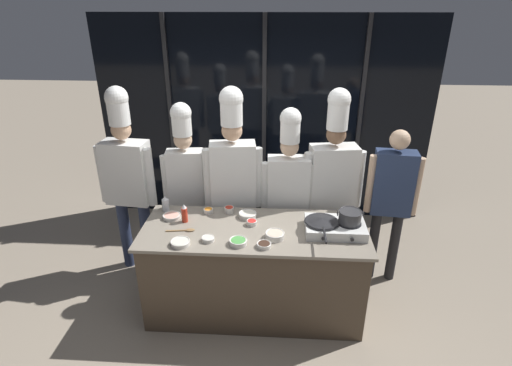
% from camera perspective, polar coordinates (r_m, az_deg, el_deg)
% --- Properties ---
extents(ground_plane, '(24.00, 24.00, 0.00)m').
position_cam_1_polar(ground_plane, '(4.23, -0.22, -17.30)').
color(ground_plane, gray).
extents(window_wall_back, '(4.37, 0.09, 2.70)m').
position_cam_1_polar(window_wall_back, '(5.36, 1.17, 8.66)').
color(window_wall_back, black).
rests_on(window_wall_back, ground_plane).
extents(demo_counter, '(2.08, 0.82, 0.92)m').
position_cam_1_polar(demo_counter, '(3.94, -0.23, -12.30)').
color(demo_counter, '#4C3D2D').
rests_on(demo_counter, ground_plane).
extents(portable_stove, '(0.53, 0.38, 0.10)m').
position_cam_1_polar(portable_stove, '(3.68, 11.23, -6.22)').
color(portable_stove, silver).
rests_on(portable_stove, demo_counter).
extents(frying_pan, '(0.31, 0.54, 0.04)m').
position_cam_1_polar(frying_pan, '(3.63, 9.40, -5.29)').
color(frying_pan, '#232326').
rests_on(frying_pan, portable_stove).
extents(stock_pot, '(0.23, 0.20, 0.12)m').
position_cam_1_polar(stock_pot, '(3.65, 13.29, -4.70)').
color(stock_pot, '#333335').
rests_on(stock_pot, portable_stove).
extents(squeeze_bottle_clear, '(0.07, 0.07, 0.16)m').
position_cam_1_polar(squeeze_bottle_clear, '(4.05, -12.81, -2.93)').
color(squeeze_bottle_clear, white).
rests_on(squeeze_bottle_clear, demo_counter).
extents(squeeze_bottle_chili, '(0.06, 0.06, 0.18)m').
position_cam_1_polar(squeeze_bottle_chili, '(3.81, -10.19, -4.30)').
color(squeeze_bottle_chili, red).
rests_on(squeeze_bottle_chili, demo_counter).
extents(prep_bowl_scallions, '(0.16, 0.16, 0.05)m').
position_cam_1_polar(prep_bowl_scallions, '(3.46, -2.56, -8.35)').
color(prep_bowl_scallions, silver).
rests_on(prep_bowl_scallions, demo_counter).
extents(prep_bowl_chili_flakes, '(0.10, 0.10, 0.06)m').
position_cam_1_polar(prep_bowl_chili_flakes, '(3.95, -3.85, -3.76)').
color(prep_bowl_chili_flakes, silver).
rests_on(prep_bowl_chili_flakes, demo_counter).
extents(prep_bowl_garlic, '(0.17, 0.17, 0.05)m').
position_cam_1_polar(prep_bowl_garlic, '(3.86, -1.21, -4.53)').
color(prep_bowl_garlic, silver).
rests_on(prep_bowl_garlic, demo_counter).
extents(prep_bowl_shrimp, '(0.17, 0.17, 0.04)m').
position_cam_1_polar(prep_bowl_shrimp, '(3.93, -11.96, -4.64)').
color(prep_bowl_shrimp, silver).
rests_on(prep_bowl_shrimp, demo_counter).
extents(prep_bowl_onion, '(0.11, 0.11, 0.04)m').
position_cam_1_polar(prep_bowl_onion, '(3.53, -6.87, -7.90)').
color(prep_bowl_onion, silver).
rests_on(prep_bowl_onion, demo_counter).
extents(prep_bowl_carrots, '(0.09, 0.09, 0.05)m').
position_cam_1_polar(prep_bowl_carrots, '(3.96, -6.83, -3.92)').
color(prep_bowl_carrots, silver).
rests_on(prep_bowl_carrots, demo_counter).
extents(prep_bowl_chicken, '(0.17, 0.17, 0.06)m').
position_cam_1_polar(prep_bowl_chicken, '(3.54, 2.71, -7.42)').
color(prep_bowl_chicken, silver).
rests_on(prep_bowl_chicken, demo_counter).
extents(prep_bowl_bean_sprouts, '(0.17, 0.17, 0.04)m').
position_cam_1_polar(prep_bowl_bean_sprouts, '(3.51, -10.76, -8.33)').
color(prep_bowl_bean_sprouts, silver).
rests_on(prep_bowl_bean_sprouts, demo_counter).
extents(prep_bowl_soy_glaze, '(0.12, 0.12, 0.04)m').
position_cam_1_polar(prep_bowl_soy_glaze, '(3.42, 1.16, -8.81)').
color(prep_bowl_soy_glaze, silver).
rests_on(prep_bowl_soy_glaze, demo_counter).
extents(prep_bowl_bell_pepper, '(0.10, 0.10, 0.05)m').
position_cam_1_polar(prep_bowl_bell_pepper, '(3.73, -0.60, -5.64)').
color(prep_bowl_bell_pepper, silver).
rests_on(prep_bowl_bell_pepper, demo_counter).
extents(serving_spoon_slotted, '(0.27, 0.07, 0.02)m').
position_cam_1_polar(serving_spoon_slotted, '(3.70, -9.92, -6.65)').
color(serving_spoon_slotted, olive).
rests_on(serving_spoon_slotted, demo_counter).
extents(chef_head, '(0.62, 0.29, 2.08)m').
position_cam_1_polar(chef_head, '(4.40, -17.94, 1.53)').
color(chef_head, '#2D3856').
rests_on(chef_head, ground_plane).
extents(chef_sous, '(0.49, 0.24, 1.92)m').
position_cam_1_polar(chef_sous, '(4.28, -10.02, 1.13)').
color(chef_sous, '#4C4C51').
rests_on(chef_sous, ground_plane).
extents(chef_line, '(0.60, 0.29, 2.10)m').
position_cam_1_polar(chef_line, '(4.07, -3.30, 1.36)').
color(chef_line, '#4C4C51').
rests_on(chef_line, ground_plane).
extents(chef_pastry, '(0.56, 0.24, 1.90)m').
position_cam_1_polar(chef_pastry, '(4.12, 4.62, -0.32)').
color(chef_pastry, '#2D3856').
rests_on(chef_pastry, ground_plane).
extents(chef_apprentice, '(0.63, 0.32, 2.08)m').
position_cam_1_polar(chef_apprentice, '(4.21, 10.90, 0.98)').
color(chef_apprentice, '#2D3856').
rests_on(chef_apprentice, ground_plane).
extents(person_guest, '(0.52, 0.24, 1.71)m').
position_cam_1_polar(person_guest, '(4.28, 18.80, -1.36)').
color(person_guest, '#232326').
rests_on(person_guest, ground_plane).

